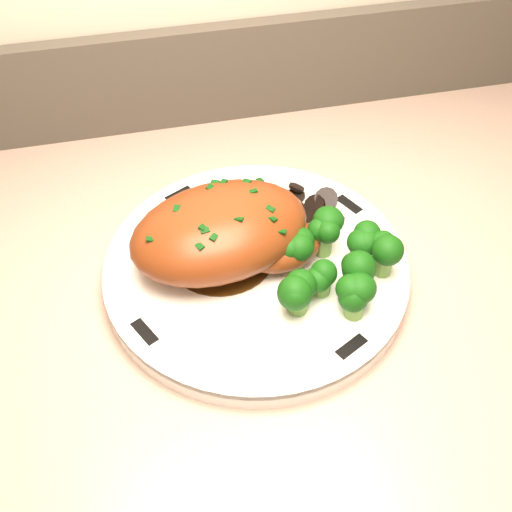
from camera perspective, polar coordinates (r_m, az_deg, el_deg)
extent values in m
cube|color=brown|center=(1.04, 8.68, -20.40)|extent=(2.11, 0.69, 0.91)
cube|color=#C5A28E|center=(0.64, 13.38, -3.99)|extent=(2.18, 0.72, 0.03)
cube|color=#4C443A|center=(0.81, 5.71, 16.81)|extent=(2.18, 0.02, 0.12)
cylinder|color=white|center=(0.61, 0.00, -1.24)|extent=(0.33, 0.33, 0.02)
cube|color=black|center=(0.67, 8.26, 4.54)|extent=(0.02, 0.03, 0.00)
cube|color=black|center=(0.68, -6.85, 5.44)|extent=(0.03, 0.02, 0.00)
cube|color=black|center=(0.56, -9.87, -6.68)|extent=(0.02, 0.03, 0.00)
cube|color=black|center=(0.55, 8.48, -7.99)|extent=(0.03, 0.02, 0.00)
cylinder|color=#3F240B|center=(0.61, -3.12, 0.06)|extent=(0.10, 0.10, 0.00)
ellipsoid|color=brown|center=(0.59, -3.25, 2.22)|extent=(0.19, 0.15, 0.07)
ellipsoid|color=brown|center=(0.60, 2.19, 0.93)|extent=(0.09, 0.07, 0.04)
cube|color=#0B360C|center=(0.57, -8.38, 2.97)|extent=(0.01, 0.01, 0.00)
cube|color=#0B360C|center=(0.57, -6.47, 3.88)|extent=(0.01, 0.01, 0.00)
cube|color=#0B360C|center=(0.57, -4.55, 4.60)|extent=(0.01, 0.01, 0.00)
cube|color=#0B360C|center=(0.57, -2.65, 5.17)|extent=(0.01, 0.01, 0.00)
cube|color=#0B360C|center=(0.58, -0.77, 5.57)|extent=(0.01, 0.01, 0.00)
cube|color=#0B360C|center=(0.59, 1.06, 5.79)|extent=(0.01, 0.01, 0.00)
cylinder|color=black|center=(0.66, 5.43, 4.24)|extent=(0.02, 0.01, 0.01)
cylinder|color=black|center=(0.66, 5.16, 4.80)|extent=(0.02, 0.02, 0.01)
cylinder|color=black|center=(0.66, 4.65, 5.27)|extent=(0.02, 0.02, 0.01)
cylinder|color=black|center=(0.67, 3.92, 5.07)|extent=(0.02, 0.02, 0.01)
cylinder|color=black|center=(0.67, 3.12, 5.32)|extent=(0.02, 0.02, 0.01)
cylinder|color=black|center=(0.66, 2.28, 5.45)|extent=(0.02, 0.02, 0.01)
cylinder|color=black|center=(0.67, 1.46, 4.88)|extent=(0.02, 0.02, 0.01)
cylinder|color=black|center=(0.66, 0.77, 4.79)|extent=(0.03, 0.03, 0.00)
cylinder|color=black|center=(0.65, 0.26, 4.62)|extent=(0.03, 0.03, 0.01)
cylinder|color=black|center=(0.65, -0.02, 3.82)|extent=(0.02, 0.02, 0.02)
cylinder|color=black|center=(0.65, -0.02, 3.60)|extent=(0.02, 0.02, 0.01)
cylinder|color=black|center=(0.64, 0.24, 3.42)|extent=(0.03, 0.03, 0.01)
cylinder|color=black|center=(0.64, 0.76, 2.73)|extent=(0.03, 0.03, 0.01)
cylinder|color=black|center=(0.64, 1.48, 2.73)|extent=(0.03, 0.03, 0.01)
cylinder|color=black|center=(0.63, 2.34, 2.86)|extent=(0.03, 0.03, 0.02)
cylinder|color=black|center=(0.64, 3.21, 2.54)|extent=(0.02, 0.02, 0.02)
cylinder|color=black|center=(0.64, 4.06, 2.94)|extent=(0.03, 0.03, 0.01)
cylinder|color=black|center=(0.64, 4.77, 3.44)|extent=(0.03, 0.03, 0.01)
cylinder|color=black|center=(0.65, 5.22, 3.42)|extent=(0.03, 0.03, 0.02)
cylinder|color=black|center=(0.65, 5.48, 4.03)|extent=(0.03, 0.03, 0.01)
cylinder|color=#69963F|center=(0.60, 3.39, -0.13)|extent=(0.02, 0.02, 0.02)
sphere|color=#093407|center=(0.59, 3.46, 0.91)|extent=(0.03, 0.03, 0.03)
cylinder|color=#69963F|center=(0.61, 5.97, 1.05)|extent=(0.02, 0.02, 0.02)
sphere|color=#093407|center=(0.60, 6.08, 2.08)|extent=(0.03, 0.03, 0.03)
cylinder|color=#69963F|center=(0.61, 9.19, 0.47)|extent=(0.02, 0.02, 0.02)
sphere|color=#093407|center=(0.60, 9.36, 1.50)|extent=(0.03, 0.03, 0.03)
cylinder|color=#69963F|center=(0.58, 5.82, -2.47)|extent=(0.02, 0.02, 0.02)
sphere|color=#093407|center=(0.57, 5.94, -1.45)|extent=(0.03, 0.03, 0.03)
cylinder|color=#69963F|center=(0.58, 9.38, -2.23)|extent=(0.02, 0.02, 0.02)
sphere|color=#093407|center=(0.57, 9.57, -1.22)|extent=(0.03, 0.03, 0.03)
cylinder|color=#69963F|center=(0.60, 11.22, -0.70)|extent=(0.02, 0.02, 0.02)
sphere|color=#093407|center=(0.59, 11.44, 0.31)|extent=(0.03, 0.03, 0.03)
cylinder|color=#69963F|center=(0.56, 3.74, -4.11)|extent=(0.02, 0.02, 0.02)
sphere|color=#093407|center=(0.55, 3.82, -3.09)|extent=(0.03, 0.03, 0.03)
cylinder|color=#69963F|center=(0.56, 8.76, -4.46)|extent=(0.02, 0.02, 0.02)
sphere|color=#093407|center=(0.55, 8.94, -3.45)|extent=(0.03, 0.03, 0.03)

